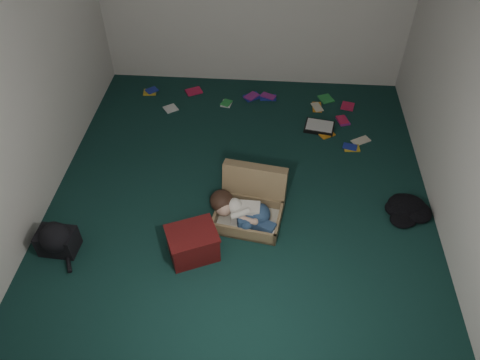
# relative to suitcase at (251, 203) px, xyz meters

# --- Properties ---
(floor) EXTENTS (4.50, 4.50, 0.00)m
(floor) POSITION_rel_suitcase_xyz_m (-0.12, 0.27, -0.14)
(floor) COLOR #11322D
(floor) RESTS_ON ground
(wall_front) EXTENTS (4.50, 0.00, 4.50)m
(wall_front) POSITION_rel_suitcase_xyz_m (-0.12, -1.98, 1.16)
(wall_front) COLOR white
(wall_front) RESTS_ON ground
(wall_left) EXTENTS (0.00, 4.50, 4.50)m
(wall_left) POSITION_rel_suitcase_xyz_m (-2.12, 0.27, 1.16)
(wall_left) COLOR white
(wall_left) RESTS_ON ground
(wall_right) EXTENTS (0.00, 4.50, 4.50)m
(wall_right) POSITION_rel_suitcase_xyz_m (1.88, 0.27, 1.16)
(wall_right) COLOR white
(wall_right) RESTS_ON ground
(suitcase) EXTENTS (0.75, 0.73, 0.48)m
(suitcase) POSITION_rel_suitcase_xyz_m (0.00, 0.00, 0.00)
(suitcase) COLOR #8F744E
(suitcase) RESTS_ON floor
(person) EXTENTS (0.69, 0.42, 0.30)m
(person) POSITION_rel_suitcase_xyz_m (-0.07, -0.16, 0.04)
(person) COLOR silver
(person) RESTS_ON suitcase
(maroon_bin) EXTENTS (0.56, 0.51, 0.31)m
(maroon_bin) POSITION_rel_suitcase_xyz_m (-0.51, -0.56, 0.01)
(maroon_bin) COLOR #521111
(maroon_bin) RESTS_ON floor
(backpack) EXTENTS (0.46, 0.37, 0.26)m
(backpack) POSITION_rel_suitcase_xyz_m (-1.80, -0.60, -0.01)
(backpack) COLOR black
(backpack) RESTS_ON floor
(clothing_pile) EXTENTS (0.43, 0.36, 0.13)m
(clothing_pile) POSITION_rel_suitcase_xyz_m (1.58, 0.08, -0.08)
(clothing_pile) COLOR black
(clothing_pile) RESTS_ON floor
(paper_tray) EXTENTS (0.40, 0.33, 0.05)m
(paper_tray) POSITION_rel_suitcase_xyz_m (0.78, 1.48, -0.12)
(paper_tray) COLOR black
(paper_tray) RESTS_ON floor
(book_scatter) EXTENTS (2.96, 1.27, 0.02)m
(book_scatter) POSITION_rel_suitcase_xyz_m (0.25, 1.81, -0.13)
(book_scatter) COLOR gold
(book_scatter) RESTS_ON floor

